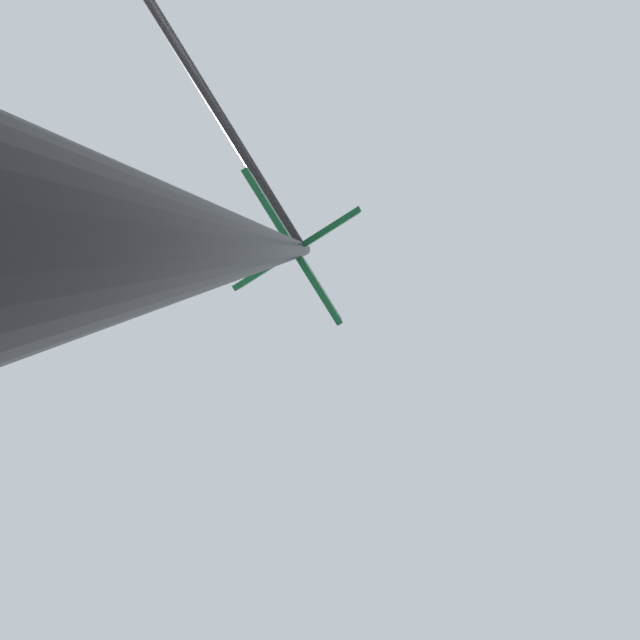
# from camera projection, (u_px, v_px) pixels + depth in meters

# --- Properties ---
(traffic_signal_near) EXTENTS (1.71, 3.49, 5.78)m
(traffic_signal_near) POSITION_uv_depth(u_px,v_px,m) (166.00, 44.00, 2.21)
(traffic_signal_near) COLOR black
(traffic_signal_near) RESTS_ON ground_plane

